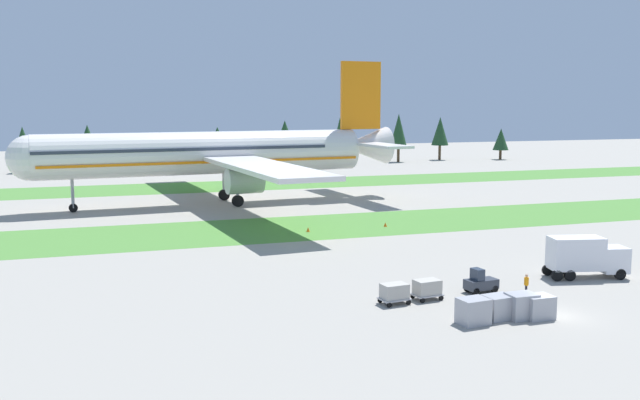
{
  "coord_description": "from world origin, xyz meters",
  "views": [
    {
      "loc": [
        -31.12,
        -41.43,
        15.06
      ],
      "look_at": [
        -5.79,
        35.14,
        4.0
      ],
      "focal_mm": 39.95,
      "sensor_mm": 36.0,
      "label": 1
    }
  ],
  "objects_px": {
    "baggage_tug": "(480,282)",
    "uld_container_2": "(473,311)",
    "uld_container_3": "(538,307)",
    "ground_crew_marshaller": "(625,259)",
    "airliner": "(215,153)",
    "taxiway_marker_0": "(308,229)",
    "uld_container_1": "(522,306)",
    "uld_container_0": "(498,307)",
    "cargo_dolly_lead": "(427,288)",
    "ground_crew_loader": "(526,284)",
    "taxiway_marker_1": "(385,225)",
    "catering_truck": "(586,255)",
    "cargo_dolly_second": "(394,292)"
  },
  "relations": [
    {
      "from": "airliner",
      "to": "uld_container_1",
      "type": "height_order",
      "value": "airliner"
    },
    {
      "from": "cargo_dolly_second",
      "to": "catering_truck",
      "type": "distance_m",
      "value": 19.25
    },
    {
      "from": "catering_truck",
      "to": "uld_container_1",
      "type": "bearing_deg",
      "value": -42.16
    },
    {
      "from": "airliner",
      "to": "uld_container_0",
      "type": "distance_m",
      "value": 63.72
    },
    {
      "from": "uld_container_1",
      "to": "uld_container_3",
      "type": "xyz_separation_m",
      "value": [
        1.09,
        -0.35,
        -0.07
      ]
    },
    {
      "from": "uld_container_1",
      "to": "uld_container_2",
      "type": "height_order",
      "value": "uld_container_1"
    },
    {
      "from": "airliner",
      "to": "ground_crew_marshaller",
      "type": "xyz_separation_m",
      "value": [
        27.99,
        -53.42,
        -6.77
      ]
    },
    {
      "from": "catering_truck",
      "to": "ground_crew_marshaller",
      "type": "xyz_separation_m",
      "value": [
        5.44,
        1.33,
        -1.01
      ]
    },
    {
      "from": "airliner",
      "to": "catering_truck",
      "type": "relative_size",
      "value": 9.67
    },
    {
      "from": "taxiway_marker_0",
      "to": "uld_container_0",
      "type": "bearing_deg",
      "value": -86.0
    },
    {
      "from": "ground_crew_marshaller",
      "to": "uld_container_2",
      "type": "distance_m",
      "value": 23.54
    },
    {
      "from": "taxiway_marker_1",
      "to": "uld_container_0",
      "type": "bearing_deg",
      "value": -101.43
    },
    {
      "from": "uld_container_3",
      "to": "cargo_dolly_lead",
      "type": "bearing_deg",
      "value": 127.54
    },
    {
      "from": "uld_container_3",
      "to": "taxiway_marker_1",
      "type": "xyz_separation_m",
      "value": [
        4.78,
        37.72,
        -0.56
      ]
    },
    {
      "from": "airliner",
      "to": "taxiway_marker_0",
      "type": "distance_m",
      "value": 27.91
    },
    {
      "from": "ground_crew_loader",
      "to": "uld_container_1",
      "type": "height_order",
      "value": "uld_container_1"
    },
    {
      "from": "airliner",
      "to": "ground_crew_loader",
      "type": "relative_size",
      "value": 40.55
    },
    {
      "from": "baggage_tug",
      "to": "taxiway_marker_1",
      "type": "height_order",
      "value": "baggage_tug"
    },
    {
      "from": "cargo_dolly_second",
      "to": "uld_container_0",
      "type": "height_order",
      "value": "uld_container_0"
    },
    {
      "from": "uld_container_0",
      "to": "taxiway_marker_0",
      "type": "height_order",
      "value": "uld_container_0"
    },
    {
      "from": "uld_container_3",
      "to": "taxiway_marker_0",
      "type": "xyz_separation_m",
      "value": [
        -5.25,
        37.36,
        -0.54
      ]
    },
    {
      "from": "uld_container_0",
      "to": "uld_container_2",
      "type": "bearing_deg",
      "value": -167.99
    },
    {
      "from": "cargo_dolly_lead",
      "to": "uld_container_3",
      "type": "height_order",
      "value": "uld_container_3"
    },
    {
      "from": "ground_crew_loader",
      "to": "uld_container_0",
      "type": "bearing_deg",
      "value": 164.45
    },
    {
      "from": "airliner",
      "to": "baggage_tug",
      "type": "relative_size",
      "value": 25.91
    },
    {
      "from": "ground_crew_marshaller",
      "to": "uld_container_1",
      "type": "height_order",
      "value": "uld_container_1"
    },
    {
      "from": "uld_container_1",
      "to": "taxiway_marker_0",
      "type": "height_order",
      "value": "uld_container_1"
    },
    {
      "from": "catering_truck",
      "to": "uld_container_3",
      "type": "distance_m",
      "value": 14.1
    },
    {
      "from": "uld_container_2",
      "to": "taxiway_marker_1",
      "type": "xyz_separation_m",
      "value": [
        9.75,
        37.42,
        -0.63
      ]
    },
    {
      "from": "cargo_dolly_second",
      "to": "uld_container_1",
      "type": "distance_m",
      "value": 9.3
    },
    {
      "from": "ground_crew_marshaller",
      "to": "ground_crew_loader",
      "type": "bearing_deg",
      "value": -91.78
    },
    {
      "from": "ground_crew_marshaller",
      "to": "uld_container_0",
      "type": "relative_size",
      "value": 0.87
    },
    {
      "from": "ground_crew_loader",
      "to": "airliner",
      "type": "bearing_deg",
      "value": 48.08
    },
    {
      "from": "uld_container_0",
      "to": "baggage_tug",
      "type": "bearing_deg",
      "value": 69.2
    },
    {
      "from": "baggage_tug",
      "to": "uld_container_2",
      "type": "bearing_deg",
      "value": -40.23
    },
    {
      "from": "uld_container_3",
      "to": "ground_crew_marshaller",
      "type": "bearing_deg",
      "value": 31.54
    },
    {
      "from": "taxiway_marker_1",
      "to": "cargo_dolly_second",
      "type": "bearing_deg",
      "value": -112.38
    },
    {
      "from": "uld_container_3",
      "to": "uld_container_2",
      "type": "bearing_deg",
      "value": 176.58
    },
    {
      "from": "baggage_tug",
      "to": "uld_container_1",
      "type": "bearing_deg",
      "value": -13.27
    },
    {
      "from": "airliner",
      "to": "taxiway_marker_1",
      "type": "height_order",
      "value": "airliner"
    },
    {
      "from": "ground_crew_loader",
      "to": "ground_crew_marshaller",
      "type": "bearing_deg",
      "value": -36.59
    },
    {
      "from": "cargo_dolly_second",
      "to": "ground_crew_loader",
      "type": "height_order",
      "value": "ground_crew_loader"
    },
    {
      "from": "catering_truck",
      "to": "baggage_tug",
      "type": "bearing_deg",
      "value": -69.63
    },
    {
      "from": "uld_container_0",
      "to": "taxiway_marker_0",
      "type": "bearing_deg",
      "value": 94.0
    },
    {
      "from": "uld_container_0",
      "to": "uld_container_3",
      "type": "height_order",
      "value": "uld_container_0"
    },
    {
      "from": "catering_truck",
      "to": "uld_container_2",
      "type": "bearing_deg",
      "value": -49.06
    },
    {
      "from": "airliner",
      "to": "taxiway_marker_0",
      "type": "xyz_separation_m",
      "value": [
        6.31,
        -26.15,
        -7.44
      ]
    },
    {
      "from": "cargo_dolly_lead",
      "to": "taxiway_marker_0",
      "type": "bearing_deg",
      "value": 174.0
    },
    {
      "from": "cargo_dolly_second",
      "to": "taxiway_marker_1",
      "type": "distance_m",
      "value": 33.8
    },
    {
      "from": "cargo_dolly_lead",
      "to": "uld_container_0",
      "type": "distance_m",
      "value": 6.5
    }
  ]
}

